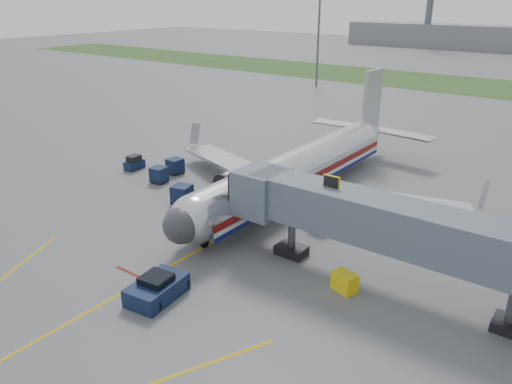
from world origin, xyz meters
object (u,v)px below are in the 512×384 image
Objects in this scene: pushback_tug at (157,289)px; ramp_worker at (182,218)px; belt_loader at (274,185)px; airliner at (298,169)px; baggage_tug at (134,163)px.

pushback_tug reaches higher than ramp_worker.
belt_loader is 11.44m from ramp_worker.
airliner is at bearing 6.67° from belt_loader.
ramp_worker is at bearing -97.31° from belt_loader.
pushback_tug is at bearing -92.39° from ramp_worker.
baggage_tug is (-18.65, -4.25, -1.95)m from airliner.
airliner is 19.23m from baggage_tug.
airliner is at bearing 96.38° from pushback_tug.
baggage_tug is (-20.91, 15.94, 0.01)m from pushback_tug.
airliner reaches higher than ramp_worker.
airliner is 12.44m from ramp_worker.
pushback_tug is 0.91× the size of belt_loader.
baggage_tug is at bearing -167.17° from airliner.
airliner is 20.42m from pushback_tug.
pushback_tug is 1.82× the size of baggage_tug.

